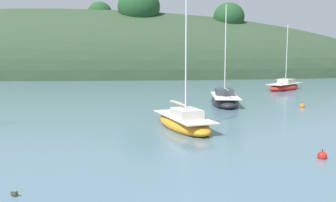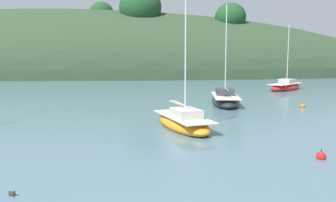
{
  "view_description": "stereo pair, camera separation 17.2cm",
  "coord_description": "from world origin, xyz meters",
  "px_view_note": "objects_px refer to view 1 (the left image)",
  "views": [
    {
      "loc": [
        -0.57,
        -7.99,
        4.8
      ],
      "look_at": [
        0.0,
        20.0,
        1.2
      ],
      "focal_mm": 40.34,
      "sensor_mm": 36.0,
      "label": 1
    },
    {
      "loc": [
        -0.4,
        -7.99,
        4.8
      ],
      "look_at": [
        0.0,
        20.0,
        1.2
      ],
      "focal_mm": 40.34,
      "sensor_mm": 36.0,
      "label": 2
    }
  ],
  "objects_px": {
    "sailboat_white_near": "(225,100)",
    "mooring_buoy_inner": "(322,156)",
    "duck_lone_left": "(14,194)",
    "sailboat_orange_cutter": "(284,87)",
    "sailboat_yellow_far": "(184,122)",
    "mooring_buoy_channel": "(302,106)"
  },
  "relations": [
    {
      "from": "sailboat_white_near",
      "to": "mooring_buoy_inner",
      "type": "bearing_deg",
      "value": -85.66
    },
    {
      "from": "mooring_buoy_inner",
      "to": "duck_lone_left",
      "type": "relative_size",
      "value": 1.43
    },
    {
      "from": "sailboat_orange_cutter",
      "to": "sailboat_yellow_far",
      "type": "height_order",
      "value": "sailboat_orange_cutter"
    },
    {
      "from": "sailboat_yellow_far",
      "to": "duck_lone_left",
      "type": "bearing_deg",
      "value": -119.73
    },
    {
      "from": "sailboat_yellow_far",
      "to": "duck_lone_left",
      "type": "distance_m",
      "value": 12.97
    },
    {
      "from": "sailboat_white_near",
      "to": "mooring_buoy_inner",
      "type": "height_order",
      "value": "sailboat_white_near"
    },
    {
      "from": "mooring_buoy_inner",
      "to": "duck_lone_left",
      "type": "height_order",
      "value": "mooring_buoy_inner"
    },
    {
      "from": "sailboat_orange_cutter",
      "to": "duck_lone_left",
      "type": "height_order",
      "value": "sailboat_orange_cutter"
    },
    {
      "from": "sailboat_white_near",
      "to": "mooring_buoy_channel",
      "type": "height_order",
      "value": "sailboat_white_near"
    },
    {
      "from": "sailboat_white_near",
      "to": "sailboat_orange_cutter",
      "type": "height_order",
      "value": "sailboat_white_near"
    },
    {
      "from": "sailboat_white_near",
      "to": "mooring_buoy_channel",
      "type": "distance_m",
      "value": 6.83
    },
    {
      "from": "mooring_buoy_channel",
      "to": "duck_lone_left",
      "type": "distance_m",
      "value": 26.87
    },
    {
      "from": "sailboat_white_near",
      "to": "mooring_buoy_channel",
      "type": "relative_size",
      "value": 17.42
    },
    {
      "from": "sailboat_white_near",
      "to": "sailboat_yellow_far",
      "type": "distance_m",
      "value": 11.97
    },
    {
      "from": "sailboat_yellow_far",
      "to": "duck_lone_left",
      "type": "height_order",
      "value": "sailboat_yellow_far"
    },
    {
      "from": "mooring_buoy_inner",
      "to": "mooring_buoy_channel",
      "type": "bearing_deg",
      "value": 72.27
    },
    {
      "from": "sailboat_white_near",
      "to": "sailboat_orange_cutter",
      "type": "bearing_deg",
      "value": 53.83
    },
    {
      "from": "sailboat_white_near",
      "to": "sailboat_yellow_far",
      "type": "xyz_separation_m",
      "value": [
        -4.51,
        -11.09,
        -0.02
      ]
    },
    {
      "from": "sailboat_white_near",
      "to": "duck_lone_left",
      "type": "xyz_separation_m",
      "value": [
        -10.94,
        -22.34,
        -0.37
      ]
    },
    {
      "from": "duck_lone_left",
      "to": "mooring_buoy_inner",
      "type": "bearing_deg",
      "value": 18.99
    },
    {
      "from": "mooring_buoy_inner",
      "to": "sailboat_orange_cutter",
      "type": "bearing_deg",
      "value": 74.62
    },
    {
      "from": "sailboat_white_near",
      "to": "sailboat_yellow_far",
      "type": "height_order",
      "value": "sailboat_white_near"
    }
  ]
}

